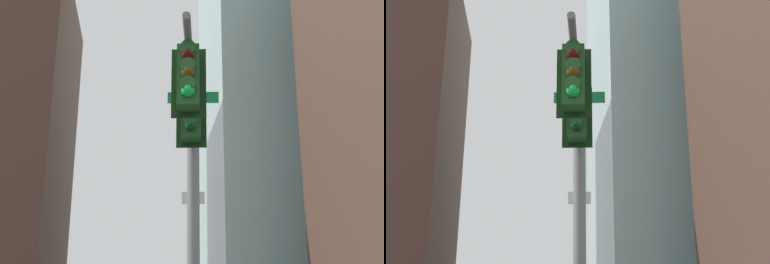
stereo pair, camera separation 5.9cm
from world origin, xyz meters
TOP-DOWN VIEW (x-y plane):
  - signal_pole_assembly at (-1.38, -0.38)m, footprint 4.21×1.13m
  - building_glass_tower at (49.84, -19.07)m, footprint 22.35×24.09m

SIDE VIEW (x-z plane):
  - signal_pole_assembly at x=-1.38m, z-range 1.09..7.93m
  - building_glass_tower at x=49.84m, z-range 0.00..67.76m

